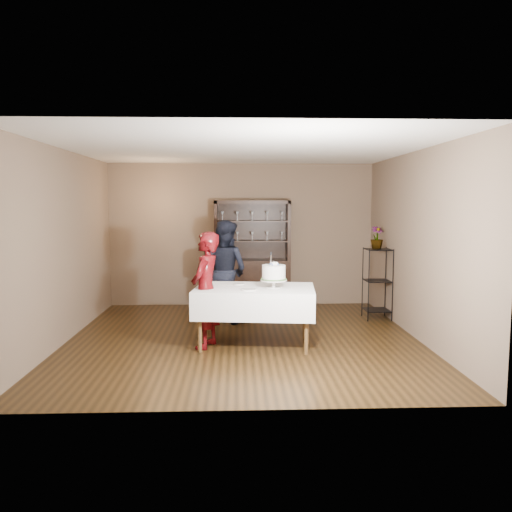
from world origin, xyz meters
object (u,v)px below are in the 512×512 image
object	(u,v)px
cake_table	(255,301)
woman	(206,290)
china_hutch	(252,272)
potted_plant	(377,238)
plant_etagere	(377,281)
cake	(274,274)
man	(225,271)

from	to	relation	value
cake_table	woman	size ratio (longest dim) A/B	1.09
china_hutch	cake_table	xyz separation A→B (m)	(-0.05, -2.57, -0.05)
cake_table	potted_plant	bearing A→B (deg)	36.41
plant_etagere	cake	xyz separation A→B (m)	(-1.87, -1.57, 0.35)
cake_table	potted_plant	xyz separation A→B (m)	(2.11, 1.56, 0.76)
cake	plant_etagere	bearing A→B (deg)	39.98
cake_table	man	size ratio (longest dim) A/B	1.02
china_hutch	plant_etagere	world-z (taller)	china_hutch
potted_plant	china_hutch	bearing A→B (deg)	153.93
china_hutch	potted_plant	xyz separation A→B (m)	(2.06, -1.01, 0.71)
potted_plant	cake	bearing A→B (deg)	-139.03
man	plant_etagere	bearing A→B (deg)	-146.11
man	woman	bearing A→B (deg)	114.16
plant_etagere	cake	distance (m)	2.47
china_hutch	woman	xyz separation A→B (m)	(-0.71, -2.63, 0.12)
china_hutch	potted_plant	world-z (taller)	china_hutch
cake_table	man	xyz separation A→B (m)	(-0.44, 1.45, 0.22)
china_hutch	man	distance (m)	1.23
plant_etagere	woman	bearing A→B (deg)	-150.49
plant_etagere	man	world-z (taller)	man
cake_table	cake	size ratio (longest dim) A/B	3.48
plant_etagere	potted_plant	xyz separation A→B (m)	(-0.02, 0.04, 0.72)
plant_etagere	cake_table	world-z (taller)	plant_etagere
plant_etagere	man	distance (m)	2.58
man	cake_table	bearing A→B (deg)	139.42
cake_table	plant_etagere	bearing A→B (deg)	35.46
plant_etagere	cake_table	bearing A→B (deg)	-144.54
plant_etagere	cake_table	size ratio (longest dim) A/B	0.70
plant_etagere	woman	distance (m)	3.21
woman	cake	world-z (taller)	woman
cake	potted_plant	bearing A→B (deg)	40.97
plant_etagere	china_hutch	bearing A→B (deg)	153.17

